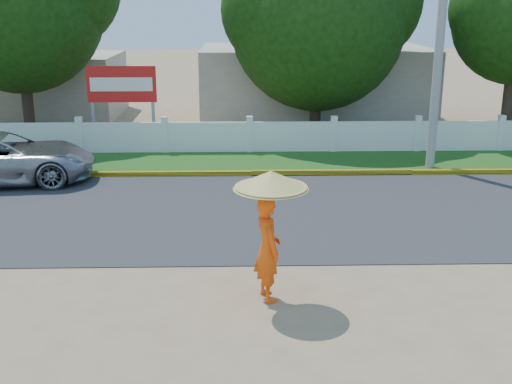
% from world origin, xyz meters
% --- Properties ---
extents(ground, '(120.00, 120.00, 0.00)m').
position_xyz_m(ground, '(0.00, 0.00, 0.00)').
color(ground, '#9E8460').
rests_on(ground, ground).
extents(road, '(60.00, 7.00, 0.02)m').
position_xyz_m(road, '(0.00, 4.50, 0.01)').
color(road, '#38383A').
rests_on(road, ground).
extents(grass_verge, '(60.00, 3.50, 0.03)m').
position_xyz_m(grass_verge, '(0.00, 9.75, 0.01)').
color(grass_verge, '#2D601E').
rests_on(grass_verge, ground).
extents(curb, '(40.00, 0.18, 0.16)m').
position_xyz_m(curb, '(0.00, 8.05, 0.08)').
color(curb, yellow).
rests_on(curb, ground).
extents(fence, '(40.00, 0.10, 1.10)m').
position_xyz_m(fence, '(0.00, 11.20, 0.55)').
color(fence, silver).
rests_on(fence, ground).
extents(building_near, '(10.00, 6.00, 3.20)m').
position_xyz_m(building_near, '(3.00, 18.00, 1.60)').
color(building_near, '#B7AD99').
rests_on(building_near, ground).
extents(building_far, '(8.00, 5.00, 2.80)m').
position_xyz_m(building_far, '(-10.00, 19.00, 1.40)').
color(building_far, '#B7AD99').
rests_on(building_far, ground).
extents(utility_pole, '(0.28, 0.28, 7.64)m').
position_xyz_m(utility_pole, '(5.83, 8.89, 3.82)').
color(utility_pole, gray).
rests_on(utility_pole, ground).
extents(vehicle, '(5.70, 3.28, 1.50)m').
position_xyz_m(vehicle, '(-7.42, 7.47, 0.75)').
color(vehicle, '#989AA0').
rests_on(vehicle, ground).
extents(monk_with_parasol, '(1.33, 1.33, 2.42)m').
position_xyz_m(monk_with_parasol, '(0.17, -0.45, 1.58)').
color(monk_with_parasol, '#FF520D').
rests_on(monk_with_parasol, ground).
extents(billboard, '(2.50, 0.13, 2.95)m').
position_xyz_m(billboard, '(-4.62, 12.30, 2.14)').
color(billboard, gray).
rests_on(billboard, ground).
extents(tree_row, '(35.42, 7.26, 8.52)m').
position_xyz_m(tree_row, '(1.71, 14.25, 4.70)').
color(tree_row, '#473828').
rests_on(tree_row, ground).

